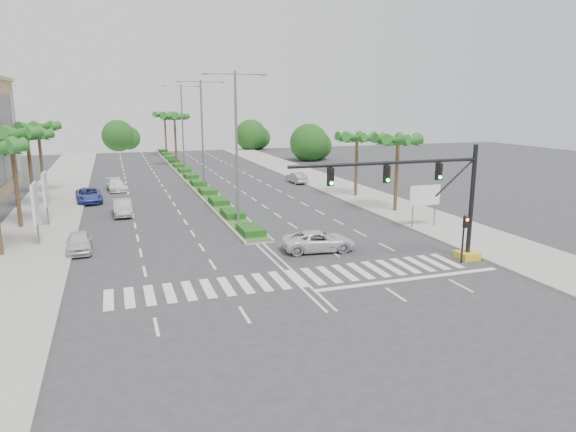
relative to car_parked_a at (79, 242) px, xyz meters
name	(u,v)px	position (x,y,z in m)	size (l,w,h in m)	color
ground	(296,278)	(11.80, -9.56, -0.67)	(160.00, 160.00, 0.00)	#333335
footpath_right	(370,199)	(27.00, 10.44, -0.60)	(6.00, 120.00, 0.15)	gray
footpath_left	(42,221)	(-3.40, 10.44, -0.60)	(6.00, 120.00, 0.15)	gray
median	(186,173)	(11.80, 35.44, -0.57)	(2.20, 75.00, 0.20)	gray
median_grass	(186,173)	(11.80, 35.44, -0.45)	(1.80, 75.00, 0.04)	#32501B
signal_gantry	(441,207)	(21.07, -9.56, 2.79)	(12.60, 1.20, 7.20)	gold
pedestrian_signal	(464,231)	(22.40, -10.24, 1.37)	(0.28, 0.36, 3.00)	black
direction_sign	(425,197)	(25.30, -1.57, 1.78)	(2.70, 0.11, 3.40)	slate
billboard_near	(35,204)	(-2.70, 2.44, 2.29)	(0.18, 2.10, 4.35)	slate
billboard_far	(45,190)	(-2.70, 8.44, 2.29)	(0.18, 2.10, 4.35)	slate
palm_left_mid	(11,137)	(-4.70, 8.44, 6.41)	(4.57, 4.68, 7.95)	brown
palm_left_far	(27,138)	(-4.70, 16.44, 5.83)	(4.57, 4.68, 7.35)	brown
palm_left_end	(38,130)	(-4.70, 24.44, 6.21)	(4.57, 4.68, 7.75)	brown
palm_right_near	(398,143)	(26.30, 4.44, 5.53)	(4.57, 4.68, 7.05)	brown
palm_right_far	(357,140)	(26.30, 12.44, 5.24)	(4.57, 4.68, 6.75)	brown
palm_median_a	(174,119)	(11.80, 45.44, 6.50)	(4.57, 4.68, 8.05)	brown
palm_median_b	(165,116)	(11.80, 60.44, 6.50)	(4.57, 4.68, 8.05)	brown
streetlight_near	(236,140)	(11.80, 4.44, 6.14)	(5.10, 0.25, 12.00)	slate
streetlight_mid	(202,129)	(11.80, 20.44, 6.14)	(5.10, 0.25, 12.00)	slate
streetlight_far	(182,124)	(11.80, 36.44, 6.14)	(5.10, 0.25, 12.00)	slate
car_parked_a	(79,242)	(0.00, 0.00, 0.00)	(1.58, 3.93, 1.34)	silver
car_parked_b	(122,207)	(2.98, 10.84, 0.04)	(1.51, 4.32, 1.42)	#B1B0B5
car_parked_c	(89,195)	(0.00, 18.14, 0.03)	(2.32, 5.03, 1.40)	#323F9B
car_parked_d	(116,185)	(2.59, 24.43, -0.03)	(1.79, 4.42, 1.28)	white
car_crossing	(319,241)	(15.06, -4.90, 0.00)	(2.23, 4.83, 1.34)	silver
car_right	(297,178)	(23.60, 23.15, -0.02)	(1.38, 3.96, 1.30)	#AAA9AE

